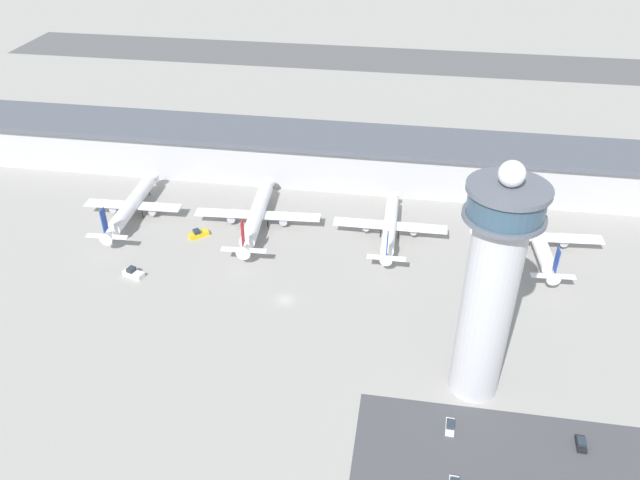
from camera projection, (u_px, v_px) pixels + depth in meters
ground_plane at (286, 300)px, 162.32m from camera, size 1000.00×1000.00×0.00m
terminal_building at (326, 156)px, 215.60m from camera, size 261.32×25.00×16.15m
runway_strip at (365, 59)px, 335.01m from camera, size 391.98×44.00×0.01m
control_tower at (491, 286)px, 122.07m from camera, size 15.28×15.28×54.62m
airplane_gate_alpha at (132, 205)px, 194.84m from camera, size 30.75×39.81×13.64m
airplane_gate_bravo at (257, 215)px, 190.17m from camera, size 38.86×42.36×14.00m
airplane_gate_charlie at (390, 225)px, 184.67m from camera, size 33.77×36.82×12.51m
airplane_gate_delta at (537, 237)px, 179.34m from camera, size 37.87×41.26×13.19m
service_truck_catering at (133, 273)px, 170.61m from camera, size 6.48×4.22×2.58m
service_truck_fuel at (480, 278)px, 168.60m from camera, size 2.74×6.56×2.64m
service_truck_baggage at (198, 234)px, 187.27m from camera, size 5.97×5.58×2.53m
car_green_van at (450, 426)px, 127.08m from camera, size 1.97×4.37×1.51m
car_navy_sedan at (581, 443)px, 123.55m from camera, size 2.02×4.10×1.44m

